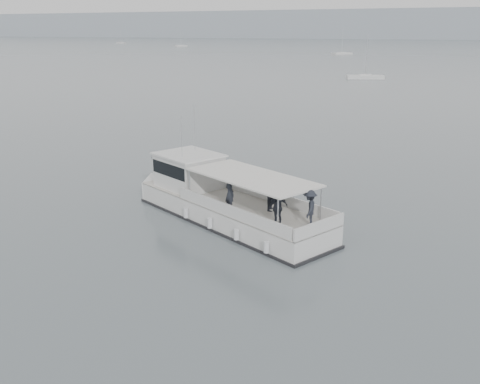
% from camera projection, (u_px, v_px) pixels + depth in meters
% --- Properties ---
extents(ground, '(1400.00, 1400.00, 0.00)m').
position_uv_depth(ground, '(236.00, 241.00, 23.92)').
color(ground, '#515A5F').
rests_on(ground, ground).
extents(tour_boat, '(12.48, 7.69, 5.45)m').
position_uv_depth(tour_boat, '(216.00, 199.00, 26.83)').
color(tour_boat, silver).
rests_on(tour_boat, ground).
extents(moored_fleet, '(449.04, 360.03, 9.90)m').
position_uv_depth(moored_fleet, '(427.00, 55.00, 187.49)').
color(moored_fleet, silver).
rests_on(moored_fleet, ground).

